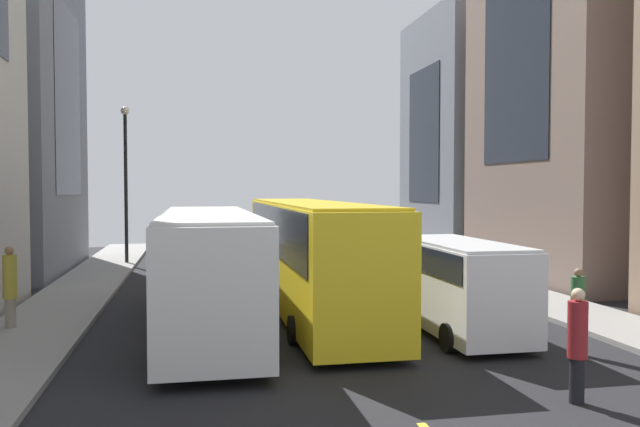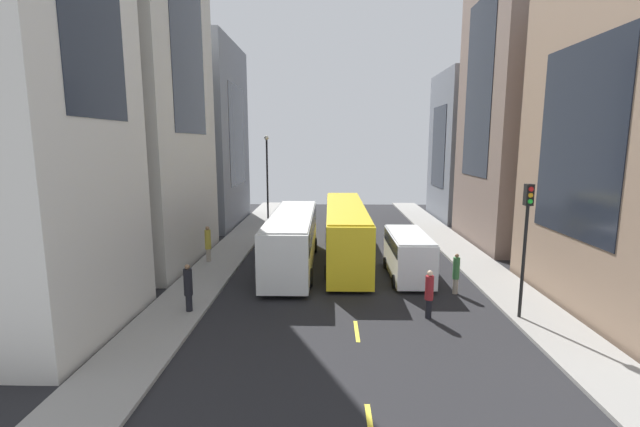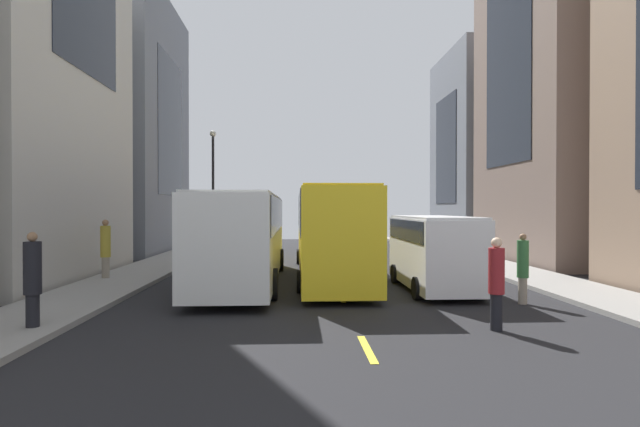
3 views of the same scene
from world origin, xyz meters
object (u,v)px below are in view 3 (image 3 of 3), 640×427
at_px(pedestrian_crossing_mid, 106,247).
at_px(pedestrian_waiting_curb, 523,267).
at_px(car_orange_0, 253,241).
at_px(pedestrian_crossing_near, 33,277).
at_px(city_bus_white, 244,231).
at_px(delivery_van_white, 434,247).
at_px(streetcar_yellow, 328,225).
at_px(pedestrian_walking_far, 496,281).

distance_m(pedestrian_crossing_mid, pedestrian_waiting_curb, 15.10).
relative_size(car_orange_0, pedestrian_crossing_near, 2.02).
bearing_deg(city_bus_white, pedestrian_crossing_near, -118.04).
bearing_deg(delivery_van_white, streetcar_yellow, 129.25).
bearing_deg(pedestrian_crossing_mid, pedestrian_walking_far, -120.54).
height_order(city_bus_white, delivery_van_white, city_bus_white).
bearing_deg(car_orange_0, pedestrian_walking_far, -68.12).
distance_m(delivery_van_white, pedestrian_crossing_mid, 12.48).
xyz_separation_m(pedestrian_walking_far, pedestrian_crossing_mid, (-12.07, 8.41, 0.19)).
bearing_deg(car_orange_0, pedestrian_crossing_mid, -117.35).
height_order(city_bus_white, streetcar_yellow, streetcar_yellow).
bearing_deg(pedestrian_crossing_mid, streetcar_yellow, -76.15).
distance_m(delivery_van_white, pedestrian_walking_far, 5.72).
height_order(city_bus_white, pedestrian_waiting_curb, city_bus_white).
xyz_separation_m(streetcar_yellow, pedestrian_crossing_near, (-7.37, -9.65, -0.84)).
bearing_deg(delivery_van_white, city_bus_white, 163.07).
distance_m(city_bus_white, car_orange_0, 10.17).
bearing_deg(pedestrian_crossing_mid, pedestrian_waiting_curb, -106.05).
xyz_separation_m(streetcar_yellow, delivery_van_white, (3.41, -4.17, -0.61)).
height_order(car_orange_0, pedestrian_crossing_mid, pedestrian_crossing_mid).
xyz_separation_m(pedestrian_walking_far, pedestrian_waiting_curb, (2.08, 3.15, -0.04)).
distance_m(streetcar_yellow, pedestrian_waiting_curb, 8.67).
height_order(delivery_van_white, pedestrian_crossing_mid, delivery_van_white).
bearing_deg(pedestrian_crossing_near, pedestrian_crossing_mid, -115.13).
xyz_separation_m(streetcar_yellow, pedestrian_crossing_mid, (-8.78, -1.47, -0.78)).
distance_m(city_bus_white, pedestrian_walking_far, 10.26).
bearing_deg(pedestrian_crossing_near, delivery_van_white, 172.09).
relative_size(pedestrian_crossing_mid, pedestrian_waiting_curb, 1.08).
height_order(streetcar_yellow, pedestrian_crossing_mid, streetcar_yellow).
distance_m(city_bus_white, pedestrian_crossing_near, 8.58).
distance_m(city_bus_white, pedestrian_waiting_curb, 9.91).
bearing_deg(pedestrian_walking_far, pedestrian_crossing_mid, 58.28).
distance_m(car_orange_0, pedestrian_crossing_mid, 10.66).
xyz_separation_m(city_bus_white, delivery_van_white, (6.76, -2.06, -0.49)).
bearing_deg(streetcar_yellow, pedestrian_crossing_mid, -170.47).
height_order(streetcar_yellow, delivery_van_white, streetcar_yellow).
xyz_separation_m(pedestrian_walking_far, pedestrian_crossing_near, (-10.67, 0.23, 0.13)).
relative_size(city_bus_white, car_orange_0, 2.71).
relative_size(pedestrian_walking_far, pedestrian_crossing_near, 1.01).
height_order(pedestrian_crossing_mid, pedestrian_waiting_curb, pedestrian_crossing_mid).
xyz_separation_m(city_bus_white, pedestrian_walking_far, (6.65, -7.77, -0.85)).
xyz_separation_m(delivery_van_white, pedestrian_waiting_curb, (1.97, -2.56, -0.40)).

